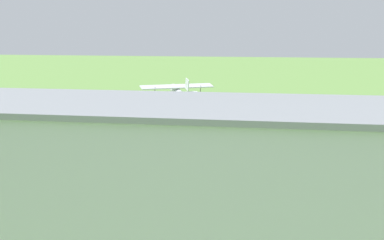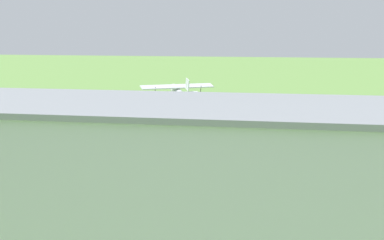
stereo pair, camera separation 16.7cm
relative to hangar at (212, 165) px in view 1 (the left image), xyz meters
The scene contains 3 objects.
ground_plane 33.77m from the hangar, 89.61° to the right, with size 400.00×400.00×0.00m, color #608C42.
hangar is the anchor object (origin of this frame).
biplane 32.95m from the hangar, 73.46° to the right, with size 9.09×7.67×4.09m.
Camera 1 is at (-5.37, 64.59, 11.93)m, focal length 48.90 mm.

